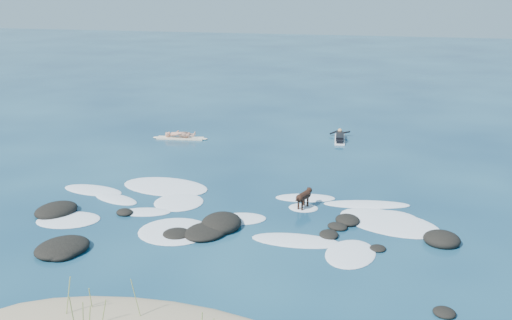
# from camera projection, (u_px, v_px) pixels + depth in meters

# --- Properties ---
(ground) EXTENTS (160.00, 160.00, 0.00)m
(ground) POSITION_uv_depth(u_px,v_px,m) (239.00, 216.00, 20.39)
(ground) COLOR #0A2642
(ground) RESTS_ON ground
(reef_rocks) EXTENTS (14.98, 6.22, 0.56)m
(reef_rocks) POSITION_uv_depth(u_px,v_px,m) (183.00, 231.00, 18.93)
(reef_rocks) COLOR black
(reef_rocks) RESTS_ON ground
(breaking_foam) EXTENTS (15.16, 6.74, 0.12)m
(breaking_foam) POSITION_uv_depth(u_px,v_px,m) (244.00, 212.00, 20.72)
(breaking_foam) COLOR white
(breaking_foam) RESTS_ON ground
(standing_surfer_rig) EXTENTS (3.01, 0.88, 1.71)m
(standing_surfer_rig) POSITION_uv_depth(u_px,v_px,m) (180.00, 127.00, 30.52)
(standing_surfer_rig) COLOR #F7E6C5
(standing_surfer_rig) RESTS_ON ground
(paddling_surfer_rig) EXTENTS (1.14, 2.56, 0.44)m
(paddling_surfer_rig) POSITION_uv_depth(u_px,v_px,m) (340.00, 137.00, 30.46)
(paddling_surfer_rig) COLOR white
(paddling_surfer_rig) RESTS_ON ground
(dog) EXTENTS (0.55, 1.14, 0.75)m
(dog) POSITION_uv_depth(u_px,v_px,m) (304.00, 196.00, 20.96)
(dog) COLOR black
(dog) RESTS_ON ground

